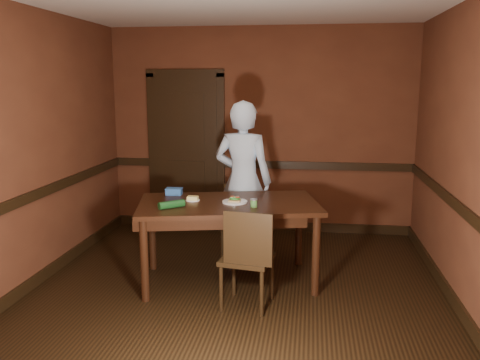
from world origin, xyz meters
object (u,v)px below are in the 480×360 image
(chair_near, at_px, (247,257))
(sauce_jar, at_px, (254,203))
(person, at_px, (243,181))
(cheese_saucer, at_px, (193,199))
(sandwich_plate, at_px, (235,201))
(dining_table, at_px, (229,242))
(food_tub, at_px, (174,191))
(chair_far, at_px, (243,225))

(chair_near, xyz_separation_m, sauce_jar, (0.01, 0.38, 0.40))
(person, relative_size, cheese_saucer, 12.64)
(sandwich_plate, height_order, cheese_saucer, sandwich_plate)
(dining_table, xyz_separation_m, food_tub, (-0.62, 0.25, 0.45))
(chair_near, height_order, person, person)
(chair_near, bearing_deg, cheese_saucer, -33.19)
(chair_far, xyz_separation_m, sauce_jar, (0.21, -0.76, 0.44))
(chair_near, xyz_separation_m, sandwich_plate, (-0.19, 0.53, 0.38))
(sandwich_plate, height_order, sauce_jar, sauce_jar)
(sauce_jar, bearing_deg, chair_far, 105.52)
(sauce_jar, distance_m, cheese_saucer, 0.66)
(cheese_saucer, bearing_deg, chair_far, 53.71)
(sauce_jar, height_order, food_tub, sauce_jar)
(chair_far, distance_m, cheese_saucer, 0.83)
(person, distance_m, sandwich_plate, 0.73)
(chair_near, distance_m, person, 1.35)
(person, distance_m, cheese_saucer, 0.81)
(dining_table, distance_m, sauce_jar, 0.55)
(dining_table, xyz_separation_m, chair_near, (0.26, -0.54, 0.05))
(sandwich_plate, xyz_separation_m, sauce_jar, (0.21, -0.16, 0.02))
(dining_table, xyz_separation_m, cheese_saucer, (-0.37, 0.02, 0.43))
(food_tub, bearing_deg, sandwich_plate, -23.03)
(chair_far, xyz_separation_m, chair_near, (0.20, -1.14, 0.04))
(sauce_jar, bearing_deg, cheese_saucer, 163.75)
(sauce_jar, distance_m, food_tub, 0.98)
(sandwich_plate, bearing_deg, person, 91.28)
(sauce_jar, bearing_deg, person, 104.19)
(chair_far, distance_m, food_tub, 0.88)
(dining_table, relative_size, sauce_jar, 21.93)
(dining_table, distance_m, chair_near, 0.60)
(dining_table, bearing_deg, person, 73.47)
(chair_far, bearing_deg, food_tub, -132.01)
(food_tub, bearing_deg, dining_table, -24.33)
(chair_near, height_order, food_tub, chair_near)
(food_tub, bearing_deg, sauce_jar, -27.38)
(cheese_saucer, xyz_separation_m, food_tub, (-0.25, 0.22, 0.02))
(cheese_saucer, bearing_deg, sandwich_plate, -3.93)
(dining_table, xyz_separation_m, person, (0.05, 0.72, 0.49))
(chair_far, relative_size, person, 0.47)
(cheese_saucer, bearing_deg, dining_table, -3.45)
(dining_table, xyz_separation_m, sandwich_plate, (0.06, -0.01, 0.43))
(cheese_saucer, relative_size, food_tub, 0.81)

